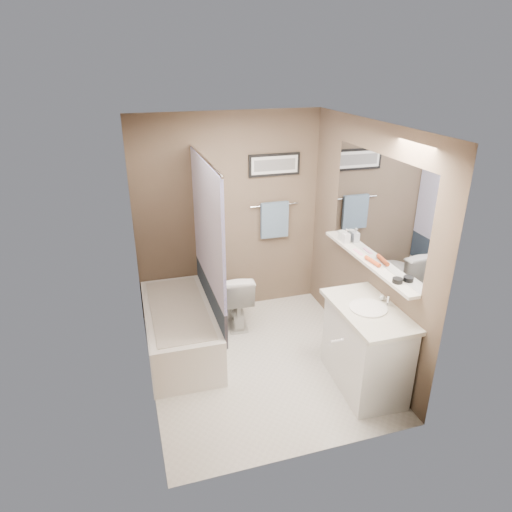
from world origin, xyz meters
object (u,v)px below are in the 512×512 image
object	(u,v)px
vanity	(365,349)
soap_bottle	(346,236)
glass_jar	(342,235)
hair_brush_front	(373,261)
toilet	(235,297)
bathtub	(180,329)
candle_bowl_near	(397,280)

from	to	relation	value
vanity	soap_bottle	bearing A→B (deg)	81.64
glass_jar	soap_bottle	xyz separation A→B (m)	(0.00, -0.09, 0.03)
hair_brush_front	glass_jar	bearing A→B (deg)	90.00
toilet	soap_bottle	distance (m)	1.49
hair_brush_front	glass_jar	xyz separation A→B (m)	(0.00, 0.64, 0.03)
hair_brush_front	glass_jar	size ratio (longest dim) A/B	2.20
toilet	hair_brush_front	world-z (taller)	hair_brush_front
bathtub	candle_bowl_near	bearing A→B (deg)	-32.36
vanity	candle_bowl_near	distance (m)	0.76
hair_brush_front	toilet	bearing A→B (deg)	134.11
hair_brush_front	bathtub	bearing A→B (deg)	157.26
toilet	glass_jar	size ratio (longest dim) A/B	6.71
bathtub	vanity	size ratio (longest dim) A/B	1.67
vanity	soap_bottle	size ratio (longest dim) A/B	5.84
vanity	bathtub	bearing A→B (deg)	149.31
toilet	candle_bowl_near	bearing A→B (deg)	130.60
toilet	candle_bowl_near	xyz separation A→B (m)	(1.08, -1.53, 0.80)
candle_bowl_near	hair_brush_front	distance (m)	0.42
bathtub	candle_bowl_near	size ratio (longest dim) A/B	16.67
vanity	hair_brush_front	size ratio (longest dim) A/B	4.09
bathtub	candle_bowl_near	distance (m)	2.31
bathtub	vanity	xyz separation A→B (m)	(1.60, -1.08, 0.15)
glass_jar	hair_brush_front	bearing A→B (deg)	-90.00
vanity	toilet	bearing A→B (deg)	125.11
toilet	candle_bowl_near	size ratio (longest dim) A/B	7.45
candle_bowl_near	soap_bottle	xyz separation A→B (m)	(0.00, 0.97, 0.06)
bathtub	vanity	world-z (taller)	vanity
vanity	hair_brush_front	world-z (taller)	hair_brush_front
hair_brush_front	soap_bottle	xyz separation A→B (m)	(0.00, 0.55, 0.06)
soap_bottle	toilet	bearing A→B (deg)	152.47
vanity	soap_bottle	xyz separation A→B (m)	(0.19, 0.89, 0.79)
candle_bowl_near	soap_bottle	world-z (taller)	soap_bottle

